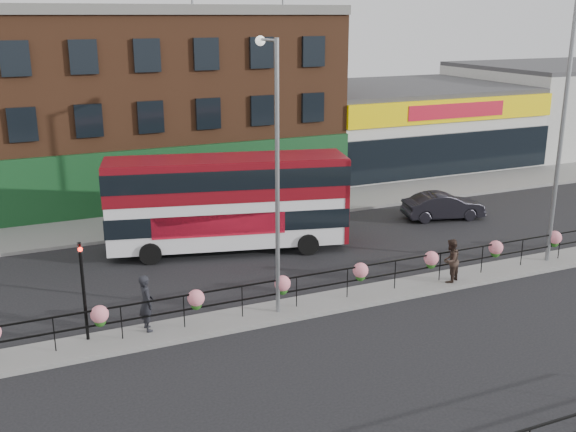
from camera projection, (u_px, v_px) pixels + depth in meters
name	position (u px, v px, depth m)	size (l,w,h in m)	color
ground	(322.00, 306.00, 23.88)	(120.00, 120.00, 0.00)	black
north_pavement	(217.00, 215.00, 34.37)	(60.00, 4.00, 0.15)	gray
median	(322.00, 304.00, 23.86)	(60.00, 1.60, 0.15)	gray
brick_building	(104.00, 102.00, 38.35)	(25.00, 12.21, 10.30)	brown
supermarket	(400.00, 123.00, 46.74)	(15.00, 12.25, 5.30)	silver
warehouse_east	(561.00, 105.00, 52.38)	(14.50, 12.00, 6.30)	#BABAB5
median_railing	(322.00, 278.00, 23.58)	(30.04, 0.56, 1.23)	black
double_decker_bus	(228.00, 194.00, 28.76)	(10.51, 4.74, 4.14)	white
car	(443.00, 206.00, 33.85)	(4.26, 2.26, 1.33)	black
pedestrian_a	(146.00, 303.00, 21.46)	(0.50, 0.72, 1.88)	black
pedestrian_b	(451.00, 261.00, 25.41)	(1.02, 0.95, 1.68)	#32241D
lamp_column_west	(274.00, 155.00, 21.72)	(0.33, 1.60, 9.11)	gray
lamp_column_east	(560.00, 104.00, 26.28)	(0.39, 1.90, 10.81)	gray
traffic_light_median	(82.00, 270.00, 20.42)	(0.15, 0.28, 3.65)	black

